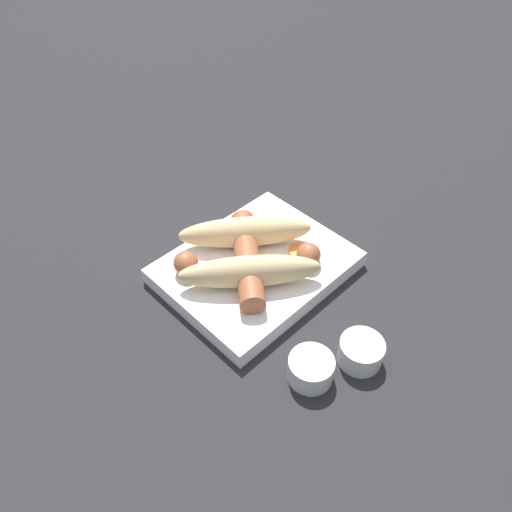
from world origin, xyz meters
The scene contains 7 objects.
ground_plane centered at (0.00, 0.00, 0.00)m, with size 3.00×3.00×0.00m, color #232326.
food_tray centered at (0.00, 0.00, 0.01)m, with size 0.24×0.19×0.02m.
bread_roll centered at (-0.01, 0.01, 0.05)m, with size 0.21×0.20×0.05m.
sausage centered at (-0.02, 0.00, 0.04)m, with size 0.16×0.15×0.03m.
pickled_veggies centered at (0.06, -0.04, 0.03)m, with size 0.04×0.06×0.00m.
condiment_cup_near centered at (-0.07, -0.16, 0.01)m, with size 0.05×0.05×0.03m.
condiment_cup_far centered at (-0.01, -0.19, 0.01)m, with size 0.05×0.05×0.03m.
Camera 1 is at (-0.33, -0.34, 0.51)m, focal length 35.00 mm.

